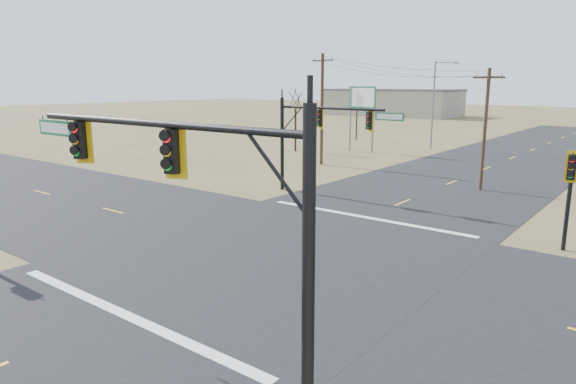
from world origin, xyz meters
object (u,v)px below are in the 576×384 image
object	(u,v)px
mast_arm_near	(178,177)
utility_pole_far	(322,108)
streetlight_c	(435,100)
bare_tree_a	(296,98)
mast_arm_far	(323,126)
utility_pole_near	(485,127)
pedestal_signal_ne	(571,178)
bare_tree_b	(357,102)
highway_sign	(362,106)

from	to	relation	value
mast_arm_near	utility_pole_far	world-z (taller)	utility_pole_far
streetlight_c	bare_tree_a	bearing A→B (deg)	-126.88
mast_arm_near	mast_arm_far	distance (m)	20.69
mast_arm_near	utility_pole_near	bearing A→B (deg)	67.82
mast_arm_far	utility_pole_far	bearing A→B (deg)	148.81
pedestal_signal_ne	bare_tree_a	size ratio (longest dim) A/B	0.62
mast_arm_near	pedestal_signal_ne	world-z (taller)	mast_arm_near
mast_arm_far	bare_tree_b	size ratio (longest dim) A/B	1.48
streetlight_c	mast_arm_near	bearing A→B (deg)	-66.54
mast_arm_near	mast_arm_far	bearing A→B (deg)	89.82
highway_sign	bare_tree_a	distance (m)	6.95
mast_arm_near	bare_tree_b	world-z (taller)	mast_arm_near
highway_sign	mast_arm_far	bearing A→B (deg)	-55.05
utility_pole_near	streetlight_c	size ratio (longest dim) A/B	0.85
bare_tree_b	mast_arm_far	bearing A→B (deg)	-63.13
bare_tree_b	pedestal_signal_ne	bearing A→B (deg)	-47.96
pedestal_signal_ne	highway_sign	world-z (taller)	highway_sign
utility_pole_far	streetlight_c	world-z (taller)	utility_pole_far
mast_arm_near	pedestal_signal_ne	size ratio (longest dim) A/B	2.37
mast_arm_near	bare_tree_b	bearing A→B (deg)	91.24
bare_tree_b	utility_pole_far	bearing A→B (deg)	-67.91
utility_pole_near	bare_tree_a	size ratio (longest dim) A/B	1.14
utility_pole_near	highway_sign	world-z (taller)	utility_pole_near
utility_pole_far	streetlight_c	xyz separation A→B (m)	(3.46, 16.54, 0.31)
utility_pole_far	highway_sign	world-z (taller)	utility_pole_far
utility_pole_far	bare_tree_a	size ratio (longest dim) A/B	1.36
mast_arm_far	streetlight_c	size ratio (longest dim) A/B	0.94
mast_arm_near	utility_pole_far	bearing A→B (deg)	93.67
utility_pole_far	bare_tree_b	xyz separation A→B (m)	(-7.86, 19.37, -0.21)
mast_arm_near	utility_pole_far	distance (m)	33.62
mast_arm_far	utility_pole_near	distance (m)	10.99
bare_tree_a	mast_arm_near	bearing A→B (deg)	-56.63
streetlight_c	bare_tree_a	distance (m)	15.19
utility_pole_far	pedestal_signal_ne	bearing A→B (deg)	-31.79
utility_pole_far	bare_tree_a	bearing A→B (deg)	141.41
mast_arm_near	highway_sign	bearing A→B (deg)	89.41
mast_arm_near	bare_tree_b	size ratio (longest dim) A/B	1.74
streetlight_c	bare_tree_a	size ratio (longest dim) A/B	1.34
bare_tree_b	bare_tree_a	bearing A→B (deg)	-87.62
highway_sign	bare_tree_a	size ratio (longest dim) A/B	0.96
mast_arm_near	highway_sign	distance (m)	43.15
mast_arm_far	highway_sign	distance (m)	22.47
utility_pole_far	utility_pole_near	bearing A→B (deg)	-10.08
streetlight_c	highway_sign	bearing A→B (deg)	-119.02
pedestal_signal_ne	utility_pole_far	bearing A→B (deg)	138.50
pedestal_signal_ne	utility_pole_near	distance (m)	12.96
bare_tree_a	bare_tree_b	distance (m)	13.58
utility_pole_far	highway_sign	xyz separation A→B (m)	(-1.66, 9.80, -0.25)
mast_arm_far	pedestal_signal_ne	world-z (taller)	mast_arm_far
mast_arm_far	mast_arm_near	bearing A→B (deg)	-41.15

